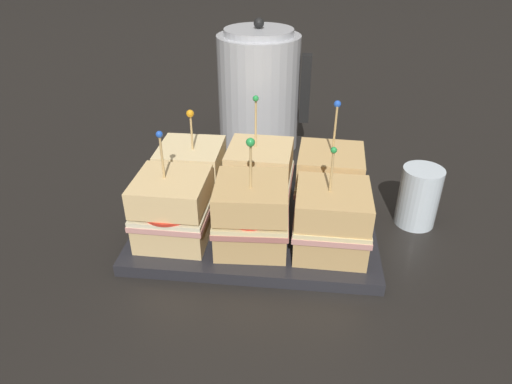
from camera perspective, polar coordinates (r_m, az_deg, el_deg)
ground_plane at (r=0.71m, az=-0.00°, el=-4.79°), size 6.00×6.00×0.00m
serving_platter at (r=0.71m, az=-0.00°, el=-4.20°), size 0.36×0.26×0.02m
sandwich_front_left at (r=0.65m, az=-10.32°, el=-2.10°), size 0.10×0.10×0.17m
sandwich_front_center at (r=0.63m, az=-0.75°, el=-2.82°), size 0.11×0.11×0.17m
sandwich_front_right at (r=0.63m, az=9.39°, el=-3.50°), size 0.10×0.10×0.16m
sandwich_back_left at (r=0.75m, az=-8.00°, el=2.42°), size 0.10×0.10×0.16m
sandwich_back_center at (r=0.73m, az=0.67°, el=2.07°), size 0.11×0.11×0.18m
sandwich_back_right at (r=0.72m, az=9.13°, el=1.43°), size 0.11×0.11×0.18m
kettle_steel at (r=0.95m, az=0.39°, el=12.56°), size 0.19×0.16×0.26m
drinking_glass at (r=0.75m, az=19.67°, el=-0.55°), size 0.06×0.06×0.10m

